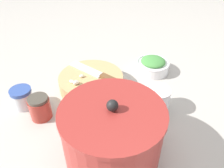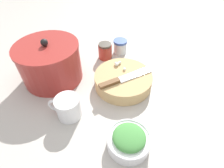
{
  "view_description": "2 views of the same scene",
  "coord_description": "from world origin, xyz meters",
  "px_view_note": "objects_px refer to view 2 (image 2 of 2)",
  "views": [
    {
      "loc": [
        0.23,
        0.58,
        0.51
      ],
      "look_at": [
        0.01,
        -0.0,
        0.05
      ],
      "focal_mm": 35.0,
      "sensor_mm": 36.0,
      "label": 1
    },
    {
      "loc": [
        -0.48,
        -0.06,
        0.53
      ],
      "look_at": [
        0.01,
        -0.03,
        0.05
      ],
      "focal_mm": 28.0,
      "sensor_mm": 36.0,
      "label": 2
    }
  ],
  "objects_px": {
    "coffee_mug": "(68,107)",
    "honey_jar": "(105,51)",
    "garlic_cloves": "(118,65)",
    "spice_jar": "(120,46)",
    "herb_bowl": "(129,140)",
    "chef_knife": "(123,79)",
    "stock_pot": "(50,62)",
    "cutting_board": "(123,80)"
  },
  "relations": [
    {
      "from": "chef_knife",
      "to": "herb_bowl",
      "type": "bearing_deg",
      "value": -26.17
    },
    {
      "from": "garlic_cloves",
      "to": "honey_jar",
      "type": "height_order",
      "value": "honey_jar"
    },
    {
      "from": "garlic_cloves",
      "to": "honey_jar",
      "type": "relative_size",
      "value": 0.78
    },
    {
      "from": "stock_pot",
      "to": "herb_bowl",
      "type": "bearing_deg",
      "value": -133.05
    },
    {
      "from": "garlic_cloves",
      "to": "honey_jar",
      "type": "distance_m",
      "value": 0.15
    },
    {
      "from": "spice_jar",
      "to": "coffee_mug",
      "type": "distance_m",
      "value": 0.45
    },
    {
      "from": "cutting_board",
      "to": "chef_knife",
      "type": "height_order",
      "value": "chef_knife"
    },
    {
      "from": "chef_knife",
      "to": "spice_jar",
      "type": "relative_size",
      "value": 3.04
    },
    {
      "from": "garlic_cloves",
      "to": "stock_pot",
      "type": "relative_size",
      "value": 0.24
    },
    {
      "from": "herb_bowl",
      "to": "chef_knife",
      "type": "bearing_deg",
      "value": 4.92
    },
    {
      "from": "garlic_cloves",
      "to": "cutting_board",
      "type": "bearing_deg",
      "value": -159.32
    },
    {
      "from": "honey_jar",
      "to": "spice_jar",
      "type": "bearing_deg",
      "value": -55.57
    },
    {
      "from": "garlic_cloves",
      "to": "stock_pot",
      "type": "distance_m",
      "value": 0.29
    },
    {
      "from": "herb_bowl",
      "to": "cutting_board",
      "type": "bearing_deg",
      "value": 4.11
    },
    {
      "from": "garlic_cloves",
      "to": "spice_jar",
      "type": "height_order",
      "value": "spice_jar"
    },
    {
      "from": "coffee_mug",
      "to": "honey_jar",
      "type": "relative_size",
      "value": 1.5
    },
    {
      "from": "herb_bowl",
      "to": "spice_jar",
      "type": "height_order",
      "value": "spice_jar"
    },
    {
      "from": "spice_jar",
      "to": "herb_bowl",
      "type": "bearing_deg",
      "value": -175.81
    },
    {
      "from": "spice_jar",
      "to": "coffee_mug",
      "type": "relative_size",
      "value": 0.6
    },
    {
      "from": "cutting_board",
      "to": "herb_bowl",
      "type": "distance_m",
      "value": 0.28
    },
    {
      "from": "garlic_cloves",
      "to": "honey_jar",
      "type": "bearing_deg",
      "value": 27.13
    },
    {
      "from": "chef_knife",
      "to": "spice_jar",
      "type": "xyz_separation_m",
      "value": [
        0.27,
        0.02,
        -0.02
      ]
    },
    {
      "from": "coffee_mug",
      "to": "honey_jar",
      "type": "height_order",
      "value": "coffee_mug"
    },
    {
      "from": "cutting_board",
      "to": "garlic_cloves",
      "type": "height_order",
      "value": "garlic_cloves"
    },
    {
      "from": "garlic_cloves",
      "to": "herb_bowl",
      "type": "xyz_separation_m",
      "value": [
        -0.34,
        -0.04,
        -0.03
      ]
    },
    {
      "from": "chef_knife",
      "to": "herb_bowl",
      "type": "xyz_separation_m",
      "value": [
        -0.25,
        -0.02,
        -0.03
      ]
    },
    {
      "from": "spice_jar",
      "to": "honey_jar",
      "type": "bearing_deg",
      "value": 124.43
    },
    {
      "from": "spice_jar",
      "to": "stock_pot",
      "type": "bearing_deg",
      "value": 126.6
    },
    {
      "from": "spice_jar",
      "to": "chef_knife",
      "type": "bearing_deg",
      "value": -176.47
    },
    {
      "from": "cutting_board",
      "to": "coffee_mug",
      "type": "relative_size",
      "value": 2.02
    },
    {
      "from": "coffee_mug",
      "to": "herb_bowl",
      "type": "bearing_deg",
      "value": -116.56
    },
    {
      "from": "coffee_mug",
      "to": "honey_jar",
      "type": "xyz_separation_m",
      "value": [
        0.36,
        -0.1,
        -0.0
      ]
    },
    {
      "from": "herb_bowl",
      "to": "coffee_mug",
      "type": "xyz_separation_m",
      "value": [
        0.11,
        0.21,
        0.01
      ]
    },
    {
      "from": "spice_jar",
      "to": "stock_pot",
      "type": "xyz_separation_m",
      "value": [
        -0.22,
        0.29,
        0.05
      ]
    },
    {
      "from": "cutting_board",
      "to": "honey_jar",
      "type": "distance_m",
      "value": 0.22
    },
    {
      "from": "cutting_board",
      "to": "stock_pot",
      "type": "distance_m",
      "value": 0.31
    },
    {
      "from": "garlic_cloves",
      "to": "herb_bowl",
      "type": "relative_size",
      "value": 0.45
    },
    {
      "from": "honey_jar",
      "to": "stock_pot",
      "type": "bearing_deg",
      "value": 127.32
    },
    {
      "from": "coffee_mug",
      "to": "stock_pot",
      "type": "bearing_deg",
      "value": 29.93
    },
    {
      "from": "cutting_board",
      "to": "coffee_mug",
      "type": "height_order",
      "value": "coffee_mug"
    },
    {
      "from": "garlic_cloves",
      "to": "spice_jar",
      "type": "bearing_deg",
      "value": -1.32
    },
    {
      "from": "chef_knife",
      "to": "spice_jar",
      "type": "height_order",
      "value": "spice_jar"
    }
  ]
}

